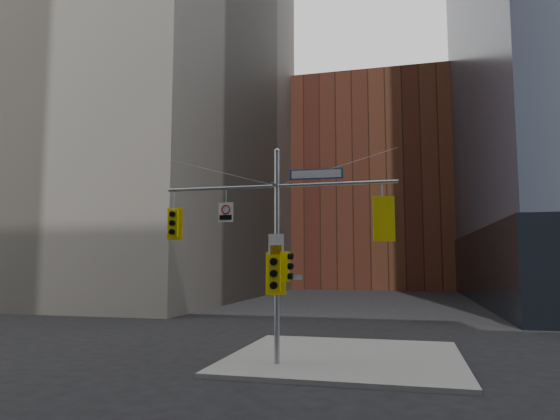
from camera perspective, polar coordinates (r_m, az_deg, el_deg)
The scene contains 13 objects.
ground at distance 15.14m, azimuth -2.36°, elevation -19.10°, with size 160.00×160.00×0.00m, color black.
sidewalk_corner at distance 18.58m, azimuth 7.50°, elevation -16.36°, with size 8.00×8.00×0.15m, color gray.
brick_midrise at distance 73.03m, azimuth 10.73°, elevation 2.45°, with size 26.00×20.00×28.00m, color brown.
signal_assembly at distance 16.69m, azimuth -0.35°, elevation -2.62°, with size 8.00×0.80×7.30m.
traffic_light_west_arm at distance 18.05m, azimuth -12.05°, elevation -1.52°, with size 0.55×0.48×1.16m.
traffic_light_east_arm at distance 16.20m, azimuth 11.67°, elevation -1.03°, with size 0.67×0.61×1.42m.
traffic_light_pole_side at distance 16.59m, azimuth 0.73°, elevation -6.45°, with size 0.40×0.34×0.99m.
traffic_light_pole_front at distance 16.41m, azimuth -0.59°, elevation -7.26°, with size 0.68×0.56×1.41m.
street_sign_blade at distance 16.64m, azimuth 4.16°, elevation 4.12°, with size 1.77×0.10×0.34m.
regulatory_sign_arm at distance 17.28m, azimuth -6.22°, elevation -0.19°, with size 0.54×0.08×0.68m.
regulatory_sign_pole at distance 16.56m, azimuth -0.45°, elevation -4.01°, with size 0.52×0.05×0.68m.
street_blade_ew at distance 16.57m, azimuth 1.17°, elevation -7.68°, with size 0.81×0.04×0.16m.
street_blade_ns at distance 17.12m, azimuth 0.03°, elevation -8.35°, with size 0.05×0.68×0.14m.
Camera 1 is at (4.17, -14.14, 3.44)m, focal length 32.00 mm.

